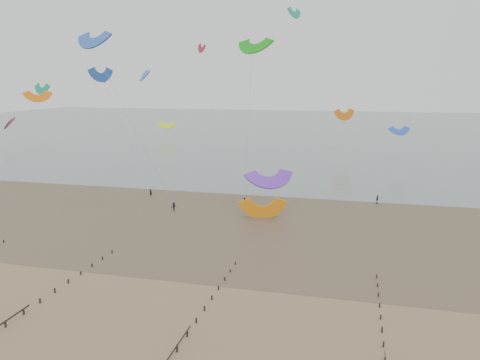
{
  "coord_description": "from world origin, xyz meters",
  "views": [
    {
      "loc": [
        18.51,
        -44.37,
        23.73
      ],
      "look_at": [
        0.68,
        28.0,
        8.0
      ],
      "focal_mm": 35.0,
      "sensor_mm": 36.0,
      "label": 1
    }
  ],
  "objects": [
    {
      "name": "grounded_kite",
      "position": [
        3.3,
        34.26,
        0.0
      ],
      "size": [
        8.56,
        7.5,
        3.98
      ],
      "primitive_type": null,
      "rotation": [
        1.54,
        0.0,
        0.3
      ],
      "color": "orange",
      "rests_on": "ground"
    },
    {
      "name": "ground",
      "position": [
        0.0,
        0.0,
        0.0
      ],
      "size": [
        500.0,
        500.0,
        0.0
      ],
      "primitive_type": "plane",
      "color": "brown",
      "rests_on": "ground"
    },
    {
      "name": "kitesurfer_lead",
      "position": [
        -22.68,
        44.09,
        0.81
      ],
      "size": [
        0.62,
        0.43,
        1.63
      ],
      "primitive_type": "imported",
      "rotation": [
        0.0,
        0.0,
        3.07
      ],
      "color": "black",
      "rests_on": "ground"
    },
    {
      "name": "kitesurfers",
      "position": [
        31.78,
        46.0,
        0.87
      ],
      "size": [
        147.39,
        20.05,
        1.89
      ],
      "color": "black",
      "rests_on": "ground"
    },
    {
      "name": "sea_and_shore",
      "position": [
        -4.08,
        34.4,
        0.01
      ],
      "size": [
        500.0,
        665.0,
        0.03
      ],
      "color": "#475654",
      "rests_on": "ground"
    },
    {
      "name": "kites_airborne",
      "position": [
        -17.51,
        91.7,
        20.16
      ],
      "size": [
        234.97,
        129.01,
        41.19
      ],
      "color": "#119A73",
      "rests_on": "ground"
    }
  ]
}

